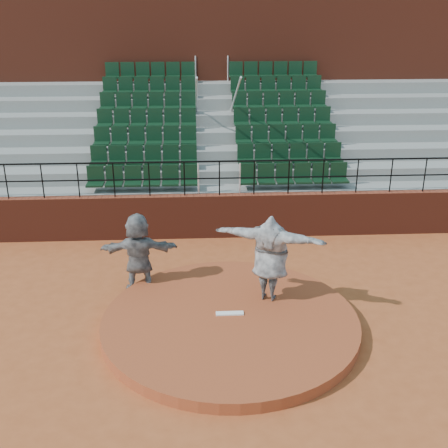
# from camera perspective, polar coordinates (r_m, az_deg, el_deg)

# --- Properties ---
(ground) EXTENTS (90.00, 90.00, 0.00)m
(ground) POSITION_cam_1_polar(r_m,az_deg,el_deg) (12.30, 0.63, -10.48)
(ground) COLOR #A34C24
(ground) RESTS_ON ground
(pitchers_mound) EXTENTS (5.50, 5.50, 0.25)m
(pitchers_mound) POSITION_cam_1_polar(r_m,az_deg,el_deg) (12.23, 0.63, -9.99)
(pitchers_mound) COLOR #984122
(pitchers_mound) RESTS_ON ground
(pitching_rubber) EXTENTS (0.60, 0.15, 0.03)m
(pitching_rubber) POSITION_cam_1_polar(r_m,az_deg,el_deg) (12.29, 0.59, -9.06)
(pitching_rubber) COLOR white
(pitching_rubber) RESTS_ON pitchers_mound
(boundary_wall) EXTENTS (24.00, 0.30, 1.30)m
(boundary_wall) POSITION_cam_1_polar(r_m,az_deg,el_deg) (16.48, -0.46, 0.85)
(boundary_wall) COLOR maroon
(boundary_wall) RESTS_ON ground
(wall_railing) EXTENTS (24.04, 0.05, 1.03)m
(wall_railing) POSITION_cam_1_polar(r_m,az_deg,el_deg) (16.03, -0.47, 5.45)
(wall_railing) COLOR black
(wall_railing) RESTS_ON boundary_wall
(seating_deck) EXTENTS (24.00, 5.97, 4.63)m
(seating_deck) POSITION_cam_1_polar(r_m,az_deg,el_deg) (19.69, -0.95, 6.85)
(seating_deck) COLOR gray
(seating_deck) RESTS_ON ground
(press_box_facade) EXTENTS (24.00, 3.00, 7.10)m
(press_box_facade) POSITION_cam_1_polar(r_m,az_deg,el_deg) (23.16, -1.36, 14.48)
(press_box_facade) COLOR maroon
(press_box_facade) RESTS_ON ground
(pitcher) EXTENTS (2.55, 1.55, 2.01)m
(pitcher) POSITION_cam_1_polar(r_m,az_deg,el_deg) (12.49, 4.71, -3.43)
(pitcher) COLOR black
(pitcher) RESTS_ON pitchers_mound
(fielder) EXTENTS (1.85, 0.62, 1.98)m
(fielder) POSITION_cam_1_polar(r_m,az_deg,el_deg) (13.44, -8.67, -2.94)
(fielder) COLOR black
(fielder) RESTS_ON ground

